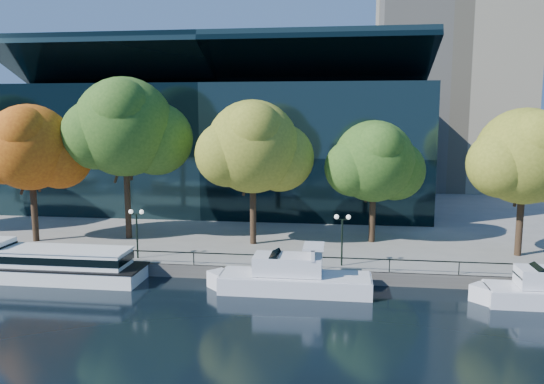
# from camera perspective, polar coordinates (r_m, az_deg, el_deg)

# --- Properties ---
(ground) EXTENTS (160.00, 160.00, 0.00)m
(ground) POSITION_cam_1_polar(r_m,az_deg,el_deg) (39.59, -9.68, -10.40)
(ground) COLOR black
(ground) RESTS_ON ground
(promenade) EXTENTS (90.00, 67.08, 1.00)m
(promenade) POSITION_cam_1_polar(r_m,az_deg,el_deg) (74.02, -1.39, -1.05)
(promenade) COLOR slate
(promenade) RESTS_ON ground
(railing) EXTENTS (88.20, 0.08, 0.99)m
(railing) POSITION_cam_1_polar(r_m,az_deg,el_deg) (42.01, -8.43, -6.50)
(railing) COLOR black
(railing) RESTS_ON promenade
(convention_building) EXTENTS (50.00, 24.57, 21.43)m
(convention_building) POSITION_cam_1_polar(r_m,az_deg,el_deg) (69.38, -5.28, 4.94)
(convention_building) COLOR black
(convention_building) RESTS_ON ground
(tour_boat) EXTENTS (15.99, 3.57, 3.03)m
(tour_boat) POSITION_cam_1_polar(r_m,az_deg,el_deg) (44.64, -23.19, -7.07)
(tour_boat) COLOR white
(tour_boat) RESTS_ON ground
(cruiser_near) EXTENTS (12.01, 3.09, 3.48)m
(cruiser_near) POSITION_cam_1_polar(r_m,az_deg,el_deg) (38.52, 1.80, -9.12)
(cruiser_near) COLOR white
(cruiser_near) RESTS_ON ground
(tree_1) EXTENTS (9.72, 7.97, 12.57)m
(tree_1) POSITION_cam_1_polar(r_m,az_deg,el_deg) (52.69, -24.45, 4.21)
(tree_1) COLOR black
(tree_1) RESTS_ON promenade
(tree_2) EXTENTS (11.43, 9.37, 15.06)m
(tree_2) POSITION_cam_1_polar(r_m,az_deg,el_deg) (50.87, -15.39, 6.54)
(tree_2) COLOR black
(tree_2) RESTS_ON promenade
(tree_3) EXTENTS (10.33, 8.47, 12.93)m
(tree_3) POSITION_cam_1_polar(r_m,az_deg,el_deg) (46.97, -1.90, 4.67)
(tree_3) COLOR black
(tree_3) RESTS_ON promenade
(tree_4) EXTENTS (9.20, 7.54, 11.13)m
(tree_4) POSITION_cam_1_polar(r_m,az_deg,el_deg) (48.66, 11.07, 3.07)
(tree_4) COLOR black
(tree_4) RESTS_ON promenade
(tree_5) EXTENTS (9.80, 8.03, 12.19)m
(tree_5) POSITION_cam_1_polar(r_m,az_deg,el_deg) (47.68, 25.70, 3.28)
(tree_5) COLOR black
(tree_5) RESTS_ON promenade
(lamp_1) EXTENTS (1.26, 0.36, 4.03)m
(lamp_1) POSITION_cam_1_polar(r_m,az_deg,el_deg) (44.33, -14.36, -3.18)
(lamp_1) COLOR black
(lamp_1) RESTS_ON promenade
(lamp_2) EXTENTS (1.26, 0.36, 4.03)m
(lamp_2) POSITION_cam_1_polar(r_m,az_deg,el_deg) (41.19, 7.57, -3.86)
(lamp_2) COLOR black
(lamp_2) RESTS_ON promenade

